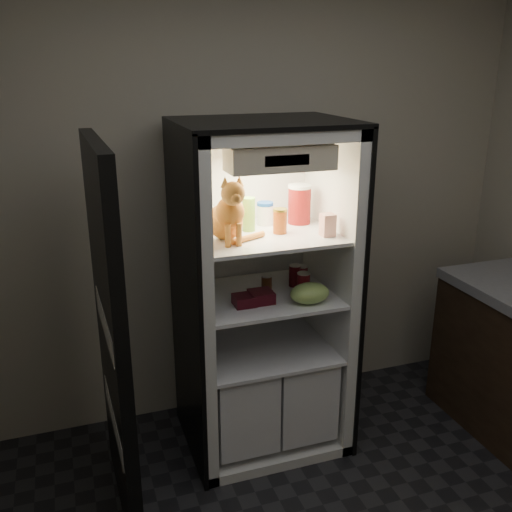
{
  "coord_description": "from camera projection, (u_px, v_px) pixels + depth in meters",
  "views": [
    {
      "loc": [
        -0.99,
        -1.41,
        2.15
      ],
      "look_at": [
        -0.05,
        1.32,
        1.16
      ],
      "focal_mm": 40.0,
      "sensor_mm": 36.0,
      "label": 1
    }
  ],
  "objects": [
    {
      "name": "parmesan_shaker",
      "position": [
        249.0,
        214.0,
        3.03
      ],
      "size": [
        0.07,
        0.07,
        0.18
      ],
      "color": "green",
      "rests_on": "refrigerator"
    },
    {
      "name": "refrigerator",
      "position": [
        261.0,
        314.0,
        3.24
      ],
      "size": [
        0.9,
        0.72,
        1.88
      ],
      "color": "white",
      "rests_on": "floor"
    },
    {
      "name": "berry_box_right",
      "position": [
        261.0,
        297.0,
        3.02
      ],
      "size": [
        0.12,
        0.12,
        0.06
      ],
      "primitive_type": "cube",
      "color": "#4F0D17",
      "rests_on": "refrigerator"
    },
    {
      "name": "soda_can_b",
      "position": [
        302.0,
        276.0,
        3.24
      ],
      "size": [
        0.06,
        0.06,
        0.11
      ],
      "color": "black",
      "rests_on": "refrigerator"
    },
    {
      "name": "berry_box_left",
      "position": [
        244.0,
        300.0,
        2.98
      ],
      "size": [
        0.11,
        0.11,
        0.06
      ],
      "primitive_type": "cube",
      "color": "#4F0D17",
      "rests_on": "refrigerator"
    },
    {
      "name": "tabby_cat",
      "position": [
        228.0,
        216.0,
        2.85
      ],
      "size": [
        0.29,
        0.33,
        0.35
      ],
      "rotation": [
        0.0,
        0.0,
        -0.01
      ],
      "color": "orange",
      "rests_on": "refrigerator"
    },
    {
      "name": "grape_bag",
      "position": [
        310.0,
        293.0,
        3.0
      ],
      "size": [
        0.22,
        0.16,
        0.11
      ],
      "primitive_type": "ellipsoid",
      "color": "#85AB4F",
      "rests_on": "refrigerator"
    },
    {
      "name": "pepper_jar",
      "position": [
        299.0,
        204.0,
        3.17
      ],
      "size": [
        0.13,
        0.13,
        0.22
      ],
      "color": "maroon",
      "rests_on": "refrigerator"
    },
    {
      "name": "mayo_tub",
      "position": [
        265.0,
        213.0,
        3.15
      ],
      "size": [
        0.09,
        0.09,
        0.13
      ],
      "color": "white",
      "rests_on": "refrigerator"
    },
    {
      "name": "condiment_jar",
      "position": [
        267.0,
        282.0,
        3.19
      ],
      "size": [
        0.06,
        0.06,
        0.08
      ],
      "color": "#4F2C16",
      "rests_on": "refrigerator"
    },
    {
      "name": "soda_can_a",
      "position": [
        295.0,
        275.0,
        3.23
      ],
      "size": [
        0.07,
        0.07,
        0.13
      ],
      "color": "black",
      "rests_on": "refrigerator"
    },
    {
      "name": "room_shell",
      "position": [
        412.0,
        245.0,
        1.74
      ],
      "size": [
        3.6,
        3.6,
        3.6
      ],
      "color": "white",
      "rests_on": "floor"
    },
    {
      "name": "soda_can_c",
      "position": [
        303.0,
        284.0,
        3.09
      ],
      "size": [
        0.07,
        0.07,
        0.13
      ],
      "color": "black",
      "rests_on": "refrigerator"
    },
    {
      "name": "cream_carton",
      "position": [
        328.0,
        225.0,
        2.95
      ],
      "size": [
        0.07,
        0.07,
        0.12
      ],
      "primitive_type": "cube",
      "color": "white",
      "rests_on": "refrigerator"
    },
    {
      "name": "fridge_door",
      "position": [
        112.0,
        344.0,
        2.63
      ],
      "size": [
        0.08,
        0.87,
        1.85
      ],
      "rotation": [
        0.0,
        0.0,
        0.03
      ],
      "color": "black",
      "rests_on": "floor"
    },
    {
      "name": "salsa_jar",
      "position": [
        280.0,
        221.0,
        3.0
      ],
      "size": [
        0.08,
        0.08,
        0.13
      ],
      "color": "maroon",
      "rests_on": "refrigerator"
    }
  ]
}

